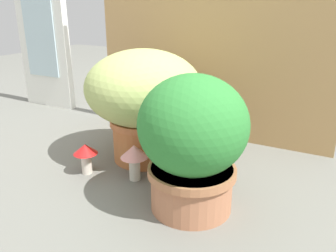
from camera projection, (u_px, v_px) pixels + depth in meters
The scene contains 8 objects.
ground_plane at pixel (142, 172), 1.27m from camera, with size 6.00×6.00×0.00m, color slate.
cardboard_backdrop at pixel (211, 41), 1.49m from camera, with size 1.10×0.03×0.87m, color tan.
window_panel_white at pixel (43, 37), 1.97m from camera, with size 0.35×0.05×0.80m.
grass_planter at pixel (144, 96), 1.30m from camera, with size 0.44×0.44×0.43m.
leafy_planter at pixel (193, 141), 0.98m from camera, with size 0.32×0.32×0.41m.
cat at pixel (176, 132), 1.32m from camera, with size 0.34×0.30×0.32m.
mushroom_ornament_pink at pixel (134, 155), 1.19m from camera, with size 0.10×0.10×0.13m.
mushroom_ornament_red at pixel (86, 153), 1.24m from camera, with size 0.09×0.09×0.11m.
Camera 1 is at (0.62, -0.96, 0.59)m, focal length 36.84 mm.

